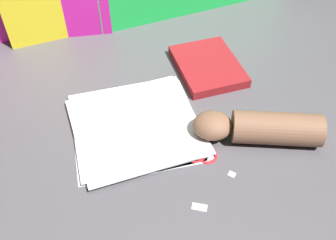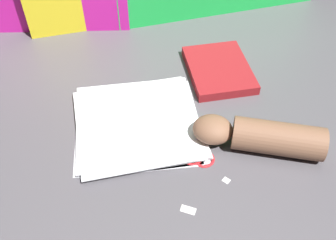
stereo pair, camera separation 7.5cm
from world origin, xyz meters
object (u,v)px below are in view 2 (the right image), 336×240
at_px(book_closed, 219,70).
at_px(scissors, 199,151).
at_px(paper_stack, 138,123).
at_px(hand_forearm, 260,136).

xyz_separation_m(book_closed, scissors, (-0.12, -0.27, -0.01)).
height_order(paper_stack, hand_forearm, hand_forearm).
distance_m(paper_stack, scissors, 0.17).
bearing_deg(scissors, book_closed, 66.04).
height_order(book_closed, hand_forearm, hand_forearm).
height_order(book_closed, scissors, book_closed).
relative_size(paper_stack, hand_forearm, 1.03).
bearing_deg(paper_stack, scissors, -39.92).
xyz_separation_m(paper_stack, hand_forearm, (0.27, -0.12, 0.03)).
bearing_deg(paper_stack, book_closed, 32.46).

